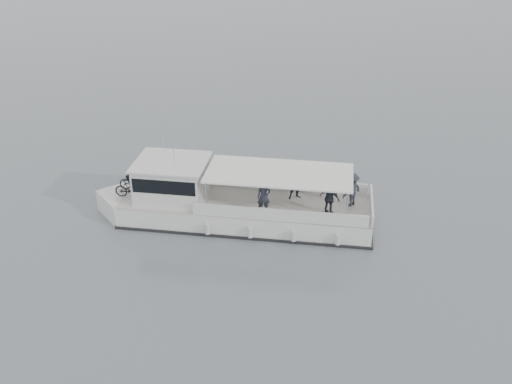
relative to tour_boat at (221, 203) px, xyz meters
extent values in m
plane|color=slate|center=(0.47, 2.95, -0.94)|extent=(1400.00, 1400.00, 0.00)
cube|color=white|center=(1.15, -0.31, -0.49)|extent=(12.41, 6.21, 1.30)
cube|color=white|center=(-4.63, 1.25, -0.49)|extent=(3.14, 3.14, 1.30)
cube|color=beige|center=(1.15, -0.31, 0.16)|extent=(12.41, 6.21, 0.06)
cube|color=black|center=(1.15, -0.31, -0.89)|extent=(12.63, 6.38, 0.18)
cube|color=white|center=(3.29, 0.70, 0.46)|extent=(7.74, 2.18, 0.60)
cube|color=white|center=(2.49, -2.27, 0.46)|extent=(7.74, 2.18, 0.60)
cube|color=white|center=(6.89, -1.86, 0.46)|extent=(0.93, 3.11, 0.60)
cube|color=white|center=(-2.32, 0.62, 1.06)|extent=(3.79, 3.44, 1.80)
cube|color=black|center=(-3.81, 1.03, 1.21)|extent=(1.19, 2.56, 1.16)
cube|color=black|center=(-2.32, 0.62, 1.36)|extent=(3.61, 3.42, 0.70)
cube|color=white|center=(-2.32, 0.62, 2.00)|extent=(4.03, 3.68, 0.10)
cube|color=white|center=(2.70, -0.73, 1.80)|extent=(7.34, 4.66, 0.08)
cylinder|color=silver|center=(-0.75, -1.25, 0.98)|extent=(0.07, 0.07, 1.65)
cylinder|color=silver|center=(-0.02, 1.45, 0.98)|extent=(0.07, 0.07, 1.65)
cylinder|color=silver|center=(5.42, -2.91, 0.98)|extent=(0.07, 0.07, 1.65)
cylinder|color=silver|center=(6.15, -0.21, 0.98)|extent=(0.07, 0.07, 1.65)
cylinder|color=silver|center=(-2.66, 1.65, 3.30)|extent=(0.04, 0.04, 2.60)
cylinder|color=silver|center=(-2.11, -0.16, 3.10)|extent=(0.04, 0.04, 2.20)
cylinder|color=silver|center=(-0.75, -1.62, -0.44)|extent=(0.29, 0.29, 0.50)
cylinder|color=silver|center=(1.18, -2.14, -0.44)|extent=(0.29, 0.29, 0.50)
cylinder|color=silver|center=(3.11, -2.66, -0.44)|extent=(0.29, 0.29, 0.50)
cylinder|color=silver|center=(5.04, -3.18, -0.44)|extent=(0.29, 0.29, 0.50)
imported|color=black|center=(-4.14, 1.53, 0.61)|extent=(1.81, 1.02, 0.90)
imported|color=black|center=(-4.35, 0.76, 0.63)|extent=(1.64, 0.84, 0.95)
imported|color=#292D37|center=(1.88, -1.44, 1.00)|extent=(0.62, 0.41, 1.68)
imported|color=#292D37|center=(3.65, -0.26, 1.00)|extent=(0.91, 0.76, 1.68)
imported|color=#292D37|center=(4.86, -1.93, 1.00)|extent=(1.02, 0.94, 1.68)
imported|color=#292D37|center=(6.08, -1.23, 1.00)|extent=(1.25, 1.10, 1.68)
camera|label=1|loc=(-1.07, -24.17, 13.49)|focal=40.00mm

